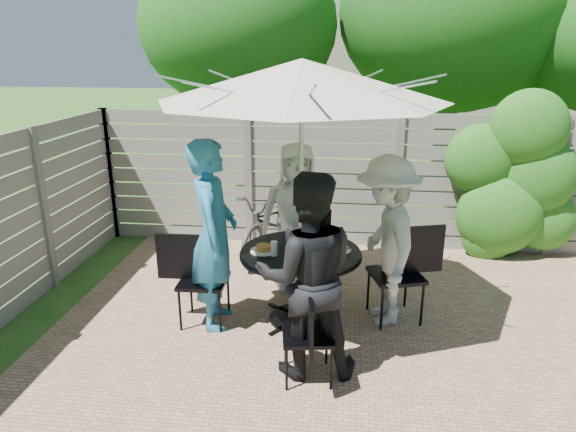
# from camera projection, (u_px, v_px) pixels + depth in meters

# --- Properties ---
(backyard_envelope) EXTENTS (60.00, 60.00, 5.00)m
(backyard_envelope) POSITION_uv_depth(u_px,v_px,m) (381.00, 48.00, 13.13)
(backyard_envelope) COLOR #275219
(backyard_envelope) RESTS_ON ground
(patio_table) EXTENTS (1.33, 1.33, 0.76)m
(patio_table) POSITION_uv_depth(u_px,v_px,m) (300.00, 273.00, 5.04)
(patio_table) COLOR black
(patio_table) RESTS_ON ground
(umbrella) EXTENTS (3.01, 3.01, 2.55)m
(umbrella) POSITION_uv_depth(u_px,v_px,m) (302.00, 81.00, 4.46)
(umbrella) COLOR silver
(umbrella) RESTS_ON ground
(chair_back) EXTENTS (0.50, 0.69, 0.91)m
(chair_back) POSITION_uv_depth(u_px,v_px,m) (295.00, 258.00, 6.03)
(chair_back) COLOR black
(chair_back) RESTS_ON ground
(person_back) EXTENTS (0.89, 0.65, 1.67)m
(person_back) POSITION_uv_depth(u_px,v_px,m) (296.00, 217.00, 5.73)
(person_back) COLOR silver
(person_back) RESTS_ON ground
(chair_left) EXTENTS (0.68, 0.46, 0.94)m
(chair_left) POSITION_uv_depth(u_px,v_px,m) (203.00, 297.00, 5.08)
(chair_left) COLOR black
(chair_left) RESTS_ON ground
(person_left) EXTENTS (0.55, 0.74, 1.87)m
(person_left) POSITION_uv_depth(u_px,v_px,m) (214.00, 236.00, 4.88)
(person_left) COLOR #226B95
(person_left) RESTS_ON ground
(chair_front) EXTENTS (0.47, 0.64, 0.85)m
(chair_front) POSITION_uv_depth(u_px,v_px,m) (308.00, 353.00, 4.21)
(chair_front) COLOR black
(chair_front) RESTS_ON ground
(person_front) EXTENTS (0.95, 0.79, 1.75)m
(person_front) POSITION_uv_depth(u_px,v_px,m) (307.00, 277.00, 4.14)
(person_front) COLOR black
(person_front) RESTS_ON ground
(chair_right) EXTENTS (0.76, 0.59, 0.99)m
(chair_right) POSITION_uv_depth(u_px,v_px,m) (396.00, 292.00, 5.15)
(chair_right) COLOR black
(chair_right) RESTS_ON ground
(person_right) EXTENTS (0.79, 1.18, 1.69)m
(person_right) POSITION_uv_depth(u_px,v_px,m) (386.00, 242.00, 4.97)
(person_right) COLOR #B3B5B0
(person_right) RESTS_ON ground
(plate_back) EXTENTS (0.26, 0.26, 0.06)m
(plate_back) POSITION_uv_depth(u_px,v_px,m) (298.00, 235.00, 5.30)
(plate_back) COLOR white
(plate_back) RESTS_ON patio_table
(plate_left) EXTENTS (0.26, 0.26, 0.06)m
(plate_left) POSITION_uv_depth(u_px,v_px,m) (263.00, 249.00, 4.94)
(plate_left) COLOR white
(plate_left) RESTS_ON patio_table
(plate_front) EXTENTS (0.26, 0.26, 0.06)m
(plate_front) POSITION_uv_depth(u_px,v_px,m) (303.00, 263.00, 4.61)
(plate_front) COLOR white
(plate_front) RESTS_ON patio_table
(plate_right) EXTENTS (0.26, 0.26, 0.06)m
(plate_right) POSITION_uv_depth(u_px,v_px,m) (338.00, 248.00, 4.97)
(plate_right) COLOR white
(plate_right) RESTS_ON patio_table
(plate_extra) EXTENTS (0.24, 0.24, 0.06)m
(plate_extra) POSITION_uv_depth(u_px,v_px,m) (322.00, 260.00, 4.68)
(plate_extra) COLOR white
(plate_extra) RESTS_ON patio_table
(glass_back) EXTENTS (0.07, 0.07, 0.14)m
(glass_back) POSITION_uv_depth(u_px,v_px,m) (289.00, 235.00, 5.18)
(glass_back) COLOR silver
(glass_back) RESTS_ON patio_table
(glass_left) EXTENTS (0.07, 0.07, 0.14)m
(glass_left) POSITION_uv_depth(u_px,v_px,m) (274.00, 249.00, 4.83)
(glass_left) COLOR silver
(glass_left) RESTS_ON patio_table
(glass_front) EXTENTS (0.07, 0.07, 0.14)m
(glass_front) POSITION_uv_depth(u_px,v_px,m) (314.00, 254.00, 4.70)
(glass_front) COLOR silver
(glass_front) RESTS_ON patio_table
(glass_right) EXTENTS (0.07, 0.07, 0.14)m
(glass_right) POSITION_uv_depth(u_px,v_px,m) (326.00, 240.00, 5.05)
(glass_right) COLOR silver
(glass_right) RESTS_ON patio_table
(syrup_jug) EXTENTS (0.09, 0.09, 0.16)m
(syrup_jug) POSITION_uv_depth(u_px,v_px,m) (294.00, 241.00, 4.98)
(syrup_jug) COLOR #59280C
(syrup_jug) RESTS_ON patio_table
(coffee_cup) EXTENTS (0.08, 0.08, 0.12)m
(coffee_cup) POSITION_uv_depth(u_px,v_px,m) (309.00, 237.00, 5.16)
(coffee_cup) COLOR #C6B293
(coffee_cup) RESTS_ON patio_table
(bicycle) EXTENTS (1.06, 1.82, 0.90)m
(bicycle) POSITION_uv_depth(u_px,v_px,m) (273.00, 222.00, 6.75)
(bicycle) COLOR #333338
(bicycle) RESTS_ON ground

